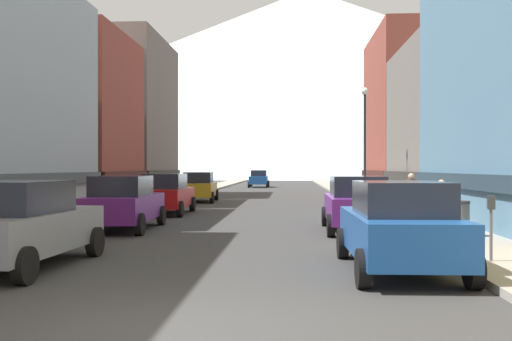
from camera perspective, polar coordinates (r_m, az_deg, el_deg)
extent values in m
plane|color=#343434|center=(7.54, -9.95, -15.50)|extent=(400.00, 400.00, 0.00)
cube|color=gray|center=(42.84, -7.29, -2.36)|extent=(2.50, 100.00, 0.15)
cube|color=gray|center=(42.35, 9.58, -2.39)|extent=(2.50, 100.00, 0.15)
cube|color=brown|center=(34.82, -19.31, 4.74)|extent=(8.43, 8.28, 9.53)
cube|color=#3B1B16|center=(34.72, -19.31, -0.47)|extent=(8.73, 8.28, 0.50)
cube|color=#66605B|center=(44.03, -13.46, 5.05)|extent=(7.07, 10.50, 11.42)
cube|color=#2D2B29|center=(43.88, -13.46, -0.31)|extent=(7.37, 10.50, 0.50)
cube|color=#66605B|center=(33.06, 22.40, 3.99)|extent=(9.85, 9.15, 8.40)
cube|color=#2D2B29|center=(32.99, 22.39, -0.52)|extent=(10.15, 9.15, 0.50)
cube|color=brown|center=(42.60, 16.52, 5.21)|extent=(7.65, 10.91, 11.44)
cube|color=#3B1B16|center=(42.45, 16.51, -0.33)|extent=(7.95, 10.91, 0.50)
cube|color=slate|center=(12.84, -21.98, -5.59)|extent=(2.00, 4.47, 0.80)
cube|color=#1E232D|center=(12.57, -22.51, -2.42)|extent=(1.68, 2.26, 0.64)
cylinder|color=black|center=(14.76, -22.19, -6.38)|extent=(0.25, 0.69, 0.68)
cylinder|color=black|center=(14.01, -15.47, -6.73)|extent=(0.25, 0.69, 0.68)
cylinder|color=black|center=(11.02, -21.69, -8.66)|extent=(0.25, 0.69, 0.68)
cube|color=#591E72|center=(19.67, -12.82, -3.54)|extent=(1.95, 4.44, 0.80)
cube|color=#1E232D|center=(19.39, -13.01, -1.46)|extent=(1.65, 2.24, 0.64)
cylinder|color=black|center=(21.53, -14.06, -4.28)|extent=(0.24, 0.69, 0.68)
cylinder|color=black|center=(21.10, -9.24, -4.37)|extent=(0.24, 0.69, 0.68)
cylinder|color=black|center=(18.39, -16.92, -5.06)|extent=(0.24, 0.69, 0.68)
cylinder|color=black|center=(17.89, -11.31, -5.20)|extent=(0.24, 0.69, 0.68)
cube|color=#9E1111|center=(25.98, -8.80, -2.61)|extent=(1.89, 4.42, 0.80)
cube|color=#1E232D|center=(25.71, -8.91, -1.03)|extent=(1.62, 2.22, 0.64)
cylinder|color=black|center=(27.81, -9.98, -3.24)|extent=(0.23, 0.68, 0.68)
cylinder|color=black|center=(27.46, -6.23, -3.28)|extent=(0.23, 0.68, 0.68)
cylinder|color=black|center=(24.61, -11.67, -3.70)|extent=(0.23, 0.68, 0.68)
cylinder|color=black|center=(24.22, -7.44, -3.76)|extent=(0.23, 0.68, 0.68)
cube|color=#B28419|center=(35.10, -5.60, -1.85)|extent=(2.05, 4.48, 0.80)
cube|color=#1E232D|center=(34.83, -5.65, -0.69)|extent=(1.71, 2.28, 0.64)
cylinder|color=black|center=(36.86, -6.75, -2.37)|extent=(0.25, 0.69, 0.68)
cylinder|color=black|center=(36.67, -3.89, -2.39)|extent=(0.25, 0.69, 0.68)
cylinder|color=black|center=(33.59, -7.47, -2.63)|extent=(0.25, 0.69, 0.68)
cylinder|color=black|center=(33.38, -4.34, -2.65)|extent=(0.25, 0.69, 0.68)
cube|color=#19478C|center=(11.85, 13.76, -6.07)|extent=(1.91, 4.43, 0.80)
cube|color=#1E232D|center=(11.55, 14.01, -2.65)|extent=(1.63, 2.22, 0.64)
cylinder|color=black|center=(13.38, 8.47, -7.06)|extent=(0.23, 0.68, 0.68)
cylinder|color=black|center=(13.70, 16.20, -6.89)|extent=(0.23, 0.68, 0.68)
cylinder|color=black|center=(10.14, 10.44, -9.42)|extent=(0.23, 0.68, 0.68)
cylinder|color=black|center=(10.55, 20.51, -9.05)|extent=(0.23, 0.68, 0.68)
cube|color=#591E72|center=(19.02, 9.81, -3.67)|extent=(1.87, 4.41, 0.80)
cube|color=#1E232D|center=(18.73, 9.89, -1.52)|extent=(1.62, 2.21, 0.64)
cylinder|color=black|center=(20.62, 6.77, -4.47)|extent=(0.23, 0.68, 0.68)
cylinder|color=black|center=(20.80, 11.86, -4.44)|extent=(0.23, 0.68, 0.68)
cylinder|color=black|center=(17.34, 7.34, -5.38)|extent=(0.23, 0.68, 0.68)
cylinder|color=black|center=(17.55, 13.37, -5.31)|extent=(0.23, 0.68, 0.68)
cube|color=#19478C|center=(60.72, 0.28, -0.95)|extent=(1.84, 4.40, 0.80)
cube|color=#1E232D|center=(60.96, 0.30, -0.27)|extent=(1.60, 2.20, 0.64)
cylinder|color=black|center=(59.04, 1.09, -1.37)|extent=(0.22, 0.68, 0.68)
cylinder|color=black|center=(59.14, -0.69, -1.37)|extent=(0.22, 0.68, 0.68)
cylinder|color=black|center=(62.33, 1.21, -1.29)|extent=(0.22, 0.68, 0.68)
cylinder|color=black|center=(62.43, -0.48, -1.28)|extent=(0.22, 0.68, 0.68)
cylinder|color=#595960|center=(12.82, 22.02, -5.89)|extent=(0.06, 0.06, 1.05)
cube|color=#33383F|center=(12.76, 22.02, -2.92)|extent=(0.14, 0.10, 0.28)
cylinder|color=#4C5156|center=(17.14, 19.25, -4.58)|extent=(0.56, 0.56, 0.90)
cylinder|color=#2D2D33|center=(17.11, 19.26, -2.94)|extent=(0.59, 0.59, 0.08)
cylinder|color=gray|center=(23.39, -18.45, -3.96)|extent=(0.41, 0.41, 0.35)
sphere|color=#2B7129|center=(23.36, -18.45, -2.80)|extent=(0.75, 0.75, 0.75)
cylinder|color=brown|center=(26.11, 15.17, -3.53)|extent=(0.48, 0.48, 0.33)
sphere|color=#325931|center=(26.08, 15.17, -2.51)|extent=(0.74, 0.74, 0.74)
cylinder|color=brown|center=(22.84, 14.94, -2.66)|extent=(0.36, 0.36, 1.46)
sphere|color=tan|center=(22.81, 14.95, -0.55)|extent=(0.23, 0.23, 0.23)
cylinder|color=brown|center=(18.56, 17.68, -3.55)|extent=(0.36, 0.36, 1.33)
sphere|color=tan|center=(18.52, 17.68, -1.18)|extent=(0.21, 0.21, 0.21)
cylinder|color=black|center=(29.27, 10.59, 1.95)|extent=(0.12, 0.12, 5.50)
sphere|color=white|center=(29.51, 10.60, 7.64)|extent=(0.36, 0.36, 0.36)
cone|color=silver|center=(270.12, 5.15, 8.74)|extent=(351.97, 351.97, 83.51)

